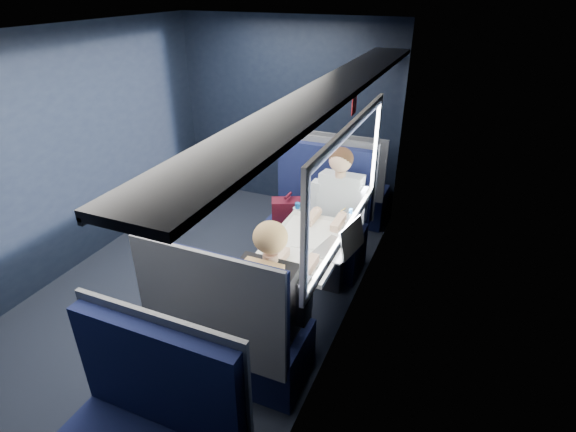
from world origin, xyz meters
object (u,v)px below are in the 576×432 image
at_px(seat_row_front, 343,190).
at_px(bottle_small, 350,221).
at_px(laptop, 343,244).
at_px(seat_bay_far, 233,335).
at_px(woman, 275,294).
at_px(seat_bay_near, 316,224).
at_px(table, 303,250).
at_px(cup, 349,226).
at_px(man, 337,210).

height_order(seat_row_front, bottle_small, seat_row_front).
bearing_deg(laptop, seat_bay_far, -121.81).
relative_size(seat_bay_far, woman, 0.95).
bearing_deg(seat_bay_near, table, -77.43).
bearing_deg(laptop, bottle_small, 97.78).
xyz_separation_m(table, seat_row_front, (-0.18, 1.80, -0.25)).
xyz_separation_m(woman, cup, (0.23, 1.03, 0.06)).
height_order(seat_bay_near, man, man).
distance_m(man, bottle_small, 0.45).
bearing_deg(seat_row_front, man, -77.17).
bearing_deg(man, woman, -90.00).
height_order(seat_bay_near, woman, woman).
height_order(seat_row_front, cup, seat_row_front).
relative_size(seat_bay_near, laptop, 3.19).
bearing_deg(seat_row_front, cup, -72.12).
relative_size(seat_bay_near, cup, 13.81).
height_order(seat_bay_near, bottle_small, seat_bay_near).
height_order(seat_bay_far, laptop, seat_bay_far).
bearing_deg(man, seat_bay_near, 146.82).
xyz_separation_m(seat_bay_far, man, (0.25, 1.57, 0.30)).
relative_size(seat_row_front, laptop, 2.93).
height_order(seat_bay_far, bottle_small, seat_bay_far).
relative_size(man, bottle_small, 6.42).
relative_size(table, seat_bay_far, 0.79).
distance_m(seat_bay_near, woman, 1.63).
bearing_deg(cup, seat_row_front, 107.88).
bearing_deg(table, woman, -84.55).
distance_m(table, seat_row_front, 1.82).
bearing_deg(seat_bay_far, woman, 33.82).
xyz_separation_m(table, cup, (0.29, 0.32, 0.12)).
xyz_separation_m(seat_row_front, man, (0.25, -1.10, 0.31)).
bearing_deg(seat_row_front, woman, -84.30).
bearing_deg(table, laptop, -3.98).
distance_m(seat_bay_near, man, 0.43).
xyz_separation_m(seat_bay_far, woman, (0.25, 0.17, 0.31)).
distance_m(seat_bay_far, woman, 0.43).
bearing_deg(seat_bay_near, seat_bay_far, -89.62).
distance_m(seat_bay_far, laptop, 1.08).
bearing_deg(woman, laptop, 67.88).
xyz_separation_m(table, woman, (0.07, -0.71, 0.06)).
bearing_deg(table, seat_row_front, 95.80).
relative_size(seat_row_front, cup, 12.71).
height_order(seat_row_front, laptop, seat_row_front).
xyz_separation_m(seat_row_front, laptop, (0.53, -1.82, 0.40)).
bearing_deg(cup, table, -132.51).
bearing_deg(seat_row_front, laptop, -73.83).
bearing_deg(seat_row_front, bottle_small, -71.92).
bearing_deg(seat_row_front, seat_bay_far, -90.00).
bearing_deg(seat_bay_near, woman, -80.59).
bearing_deg(laptop, table, 176.02).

